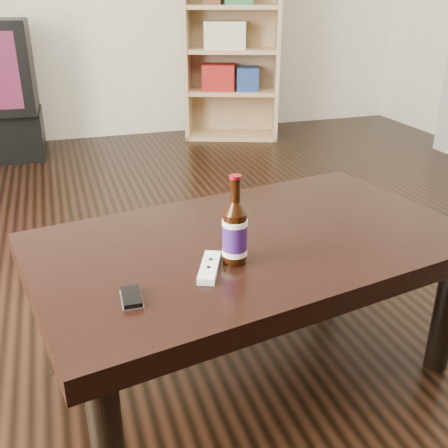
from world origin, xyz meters
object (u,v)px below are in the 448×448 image
object	(u,v)px
beer_bottle	(235,233)
phone	(131,298)
remote	(210,267)
bookshelf	(231,46)
coffee_table	(252,257)

from	to	relation	value
beer_bottle	phone	world-z (taller)	beer_bottle
phone	remote	xyz separation A→B (m)	(0.22, 0.08, 0.00)
bookshelf	coffee_table	bearing A→B (deg)	-87.22
bookshelf	phone	bearing A→B (deg)	-92.34
coffee_table	remote	size ratio (longest dim) A/B	8.51
coffee_table	phone	xyz separation A→B (m)	(-0.40, -0.24, 0.07)
beer_bottle	remote	distance (m)	0.11
phone	bookshelf	bearing A→B (deg)	69.84
bookshelf	remote	distance (m)	3.29
bookshelf	coffee_table	xyz separation A→B (m)	(-0.93, -2.94, -0.33)
beer_bottle	remote	xyz separation A→B (m)	(-0.08, -0.02, -0.08)
bookshelf	beer_bottle	xyz separation A→B (m)	(-1.03, -3.07, -0.18)
bookshelf	phone	world-z (taller)	bookshelf
beer_bottle	phone	bearing A→B (deg)	-159.94
coffee_table	phone	size ratio (longest dim) A/B	14.70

